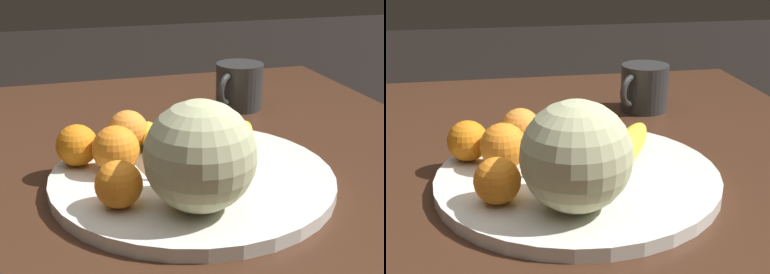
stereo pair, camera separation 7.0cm
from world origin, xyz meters
The scene contains 10 objects.
kitchen_table centered at (0.00, 0.00, 0.64)m, with size 1.22×0.93×0.75m.
fruit_bowl centered at (0.02, 0.01, 0.76)m, with size 0.38×0.38×0.02m.
melon centered at (-0.08, 0.03, 0.83)m, with size 0.13×0.13×0.13m.
banana_bunch centered at (0.07, -0.02, 0.78)m, with size 0.21×0.19×0.04m.
orange_front_left centered at (0.09, 0.15, 0.79)m, with size 0.06×0.06×0.06m.
orange_front_right centered at (-0.05, 0.12, 0.79)m, with size 0.06×0.06×0.06m.
orange_mid_center centered at (0.05, 0.10, 0.79)m, with size 0.06×0.06×0.06m.
orange_back_left centered at (0.12, 0.08, 0.79)m, with size 0.06×0.06×0.06m.
produce_tag centered at (0.05, 0.06, 0.76)m, with size 0.09×0.06×0.00m.
ceramic_mug centered at (0.32, -0.17, 0.79)m, with size 0.10×0.11×0.09m.
Camera 1 is at (-0.61, 0.19, 1.06)m, focal length 50.00 mm.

